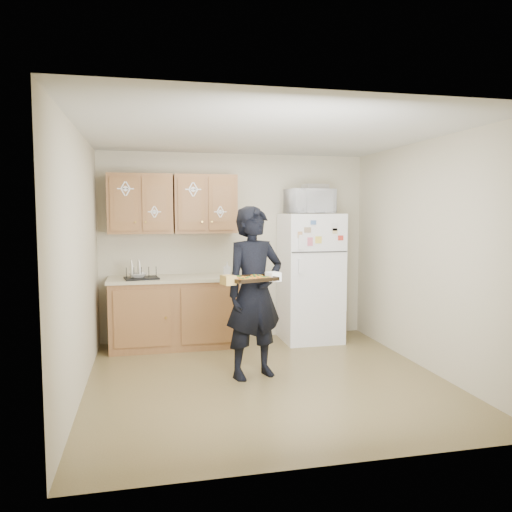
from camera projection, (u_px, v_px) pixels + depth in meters
The scene contains 24 objects.
floor at pixel (266, 379), 5.14m from camera, with size 3.60×3.60×0.00m, color brown.
ceiling at pixel (267, 133), 4.92m from camera, with size 3.60×3.60×0.00m, color silver.
wall_back at pixel (235, 247), 6.79m from camera, with size 3.60×0.04×2.50m, color beige.
wall_front at pixel (331, 284), 3.28m from camera, with size 3.60×0.04×2.50m, color beige.
wall_left at pixel (79, 263), 4.65m from camera, with size 0.04×3.60×2.50m, color beige.
wall_right at pixel (427, 256), 5.42m from camera, with size 0.04×3.60×2.50m, color beige.
refrigerator at pixel (310, 277), 6.66m from camera, with size 0.75×0.70×1.70m, color white.
base_cabinet at pixel (175, 314), 6.36m from camera, with size 1.60×0.60×0.86m, color brown.
countertop at pixel (174, 279), 6.32m from camera, with size 1.64×0.64×0.04m, color #B9B18E.
upper_cab_left at pixel (140, 204), 6.29m from camera, with size 0.80×0.33×0.75m, color brown.
upper_cab_right at pixel (205, 204), 6.46m from camera, with size 0.80×0.33×0.75m, color brown.
cereal_box at pixel (339, 322), 7.07m from camera, with size 0.20×0.07×0.32m, color gold.
person at pixel (254, 292), 5.16m from camera, with size 0.65×0.43×1.78m, color black.
baking_tray at pixel (251, 279), 4.85m from camera, with size 0.44×0.33×0.04m, color black.
pizza_front_left at pixel (246, 279), 4.73m from camera, with size 0.15×0.15×0.02m, color orange.
pizza_front_right at pixel (264, 278), 4.84m from camera, with size 0.15×0.15×0.02m, color orange.
pizza_back_left at pixel (238, 277), 4.86m from camera, with size 0.15×0.15×0.02m, color orange.
pizza_back_right at pixel (257, 276), 4.97m from camera, with size 0.15×0.15×0.02m, color orange.
pizza_center at pixel (251, 278), 4.85m from camera, with size 0.15×0.15×0.02m, color orange.
microwave at pixel (310, 201), 6.52m from camera, with size 0.58×0.39×0.32m, color white.
foil_pan at pixel (315, 187), 6.55m from camera, with size 0.31×0.21×0.07m, color silver.
dish_rack at pixel (141, 272), 6.14m from camera, with size 0.40×0.30×0.16m, color black.
bowl at pixel (138, 275), 6.13m from camera, with size 0.22×0.22×0.05m, color white.
soap_bottle at pixel (227, 269), 6.37m from camera, with size 0.08×0.09×0.19m, color white.
Camera 1 is at (-1.19, -4.87, 1.72)m, focal length 35.00 mm.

